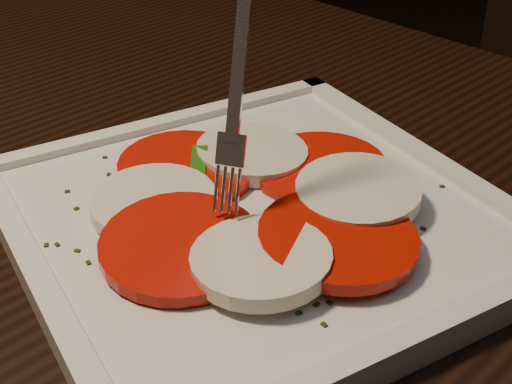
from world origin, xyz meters
The scene contains 4 objects.
table centered at (-0.24, -0.21, 0.65)m, with size 1.28×0.93×0.75m.
plate centered at (-0.16, -0.22, 0.76)m, with size 0.30×0.30×0.01m, color silver.
caprese_salad centered at (-0.16, -0.22, 0.77)m, with size 0.25×0.24×0.02m.
fork centered at (-0.17, -0.22, 0.86)m, with size 0.02×0.06×0.15m, color white, non-canonical shape.
Camera 1 is at (0.08, -0.52, 1.03)m, focal length 50.00 mm.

